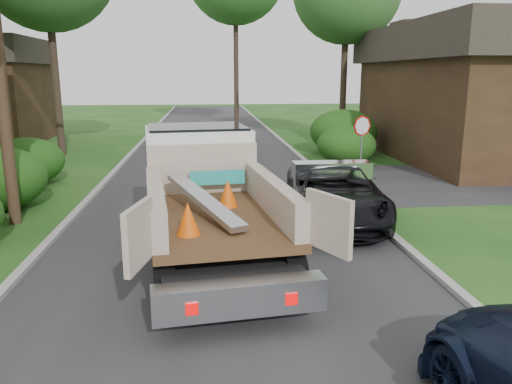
{
  "coord_description": "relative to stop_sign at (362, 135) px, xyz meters",
  "views": [
    {
      "loc": [
        -0.37,
        -8.41,
        3.88
      ],
      "look_at": [
        0.77,
        2.92,
        1.2
      ],
      "focal_mm": 35.0,
      "sensor_mm": 36.0,
      "label": 1
    }
  ],
  "objects": [
    {
      "name": "hedge_left_c",
      "position": [
        -12.0,
        1.0,
        -0.93
      ],
      "size": [
        2.6,
        2.6,
        1.7
      ],
      "primitive_type": "ellipsoid",
      "color": "#0E3E0F",
      "rests_on": "ground"
    },
    {
      "name": "curb_right",
      "position": [
        -1.1,
        1.0,
        -1.72
      ],
      "size": [
        0.2,
        90.0,
        0.12
      ],
      "primitive_type": "cube",
      "color": "#9E9E99",
      "rests_on": "ground"
    },
    {
      "name": "road",
      "position": [
        -5.2,
        1.0,
        -1.77
      ],
      "size": [
        8.0,
        90.0,
        0.02
      ],
      "primitive_type": "cube",
      "color": "#28282B",
      "rests_on": "ground"
    },
    {
      "name": "hedge_right_a",
      "position": [
        0.6,
        4.0,
        -0.93
      ],
      "size": [
        2.6,
        2.6,
        1.7
      ],
      "primitive_type": "ellipsoid",
      "color": "#0E3E0F",
      "rests_on": "ground"
    },
    {
      "name": "curb_left",
      "position": [
        -9.3,
        1.0,
        -1.72
      ],
      "size": [
        0.2,
        90.0,
        0.12
      ],
      "primitive_type": "cube",
      "color": "#9E9E99",
      "rests_on": "ground"
    },
    {
      "name": "house_right",
      "position": [
        7.8,
        5.0,
        1.38
      ],
      "size": [
        9.72,
        12.96,
        6.2
      ],
      "rotation": [
        0.0,
        0.0,
        1.57
      ],
      "color": "#332214",
      "rests_on": "ground"
    },
    {
      "name": "ground",
      "position": [
        -5.2,
        -9.0,
        -1.78
      ],
      "size": [
        120.0,
        120.0,
        0.0
      ],
      "primitive_type": "plane",
      "color": "#174915",
      "rests_on": "ground"
    },
    {
      "name": "stop_sign",
      "position": [
        0.0,
        0.0,
        0.0
      ],
      "size": [
        0.71,
        0.32,
        2.48
      ],
      "color": "slate",
      "rests_on": "ground"
    },
    {
      "name": "flatbed_truck",
      "position": [
        -5.63,
        -6.21,
        -0.34
      ],
      "size": [
        3.7,
        7.28,
        2.65
      ],
      "rotation": [
        0.0,
        0.0,
        0.12
      ],
      "color": "black",
      "rests_on": "ground"
    },
    {
      "name": "black_pickup",
      "position": [
        -2.13,
        -4.5,
        -1.02
      ],
      "size": [
        3.27,
        5.74,
        1.51
      ],
      "primitive_type": "imported",
      "rotation": [
        0.0,
        0.0,
        -0.15
      ],
      "color": "black",
      "rests_on": "ground"
    },
    {
      "name": "hedge_right_b",
      "position": [
        1.3,
        7.0,
        -0.67
      ],
      "size": [
        3.38,
        3.38,
        2.21
      ],
      "primitive_type": "ellipsoid",
      "color": "#0E3E0F",
      "rests_on": "ground"
    }
  ]
}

